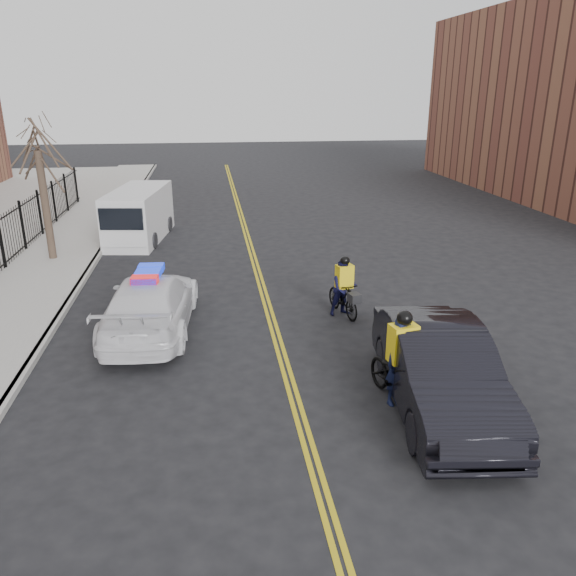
% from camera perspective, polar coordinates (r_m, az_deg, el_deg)
% --- Properties ---
extents(ground, '(120.00, 120.00, 0.00)m').
position_cam_1_polar(ground, '(13.24, -0.15, -8.46)').
color(ground, black).
rests_on(ground, ground).
extents(center_line_left, '(0.10, 60.00, 0.01)m').
position_cam_1_polar(center_line_left, '(20.60, -3.44, 1.97)').
color(center_line_left, gold).
rests_on(center_line_left, ground).
extents(center_line_right, '(0.10, 60.00, 0.01)m').
position_cam_1_polar(center_line_right, '(20.61, -2.99, 1.99)').
color(center_line_right, gold).
rests_on(center_line_right, ground).
extents(sidewalk, '(3.00, 60.00, 0.15)m').
position_cam_1_polar(sidewalk, '(21.35, -23.70, 1.14)').
color(sidewalk, '#999691').
rests_on(sidewalk, ground).
extents(curb, '(0.20, 60.00, 0.15)m').
position_cam_1_polar(curb, '(20.99, -19.77, 1.35)').
color(curb, '#999691').
rests_on(curb, ground).
extents(street_tree, '(3.20, 3.20, 4.80)m').
position_cam_1_polar(street_tree, '(22.56, -23.88, 11.10)').
color(street_tree, '#3A2C22').
rests_on(street_tree, sidewalk).
extents(police_cruiser, '(2.55, 5.48, 1.71)m').
position_cam_1_polar(police_cruiser, '(15.53, -13.78, -1.54)').
color(police_cruiser, white).
rests_on(police_cruiser, ground).
extents(dark_sedan, '(2.41, 5.45, 1.74)m').
position_cam_1_polar(dark_sedan, '(11.86, 15.14, -8.01)').
color(dark_sedan, black).
rests_on(dark_sedan, ground).
extents(cargo_van, '(2.62, 5.41, 2.18)m').
position_cam_1_polar(cargo_van, '(25.17, -14.97, 7.09)').
color(cargo_van, silver).
rests_on(cargo_van, ground).
extents(cyclist_near, '(1.12, 2.22, 2.08)m').
position_cam_1_polar(cyclist_near, '(11.90, 11.39, -8.38)').
color(cyclist_near, black).
rests_on(cyclist_near, ground).
extents(cyclist_far, '(0.92, 1.82, 1.78)m').
position_cam_1_polar(cyclist_far, '(16.23, 5.71, -0.42)').
color(cyclist_far, black).
rests_on(cyclist_far, ground).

